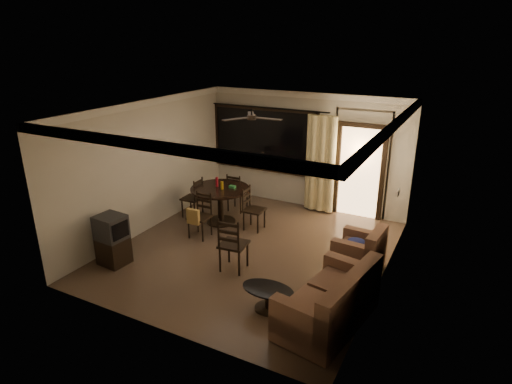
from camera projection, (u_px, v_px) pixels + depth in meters
The scene contains 12 objects.
ground at pixel (252, 250), 8.49m from camera, with size 5.50×5.50×0.00m, color #7F6651.
room_shell at pixel (316, 145), 9.08m from camera, with size 5.50×6.70×5.50m.
dining_table at pixel (220, 195), 9.57m from camera, with size 1.32×1.32×1.04m.
dining_chair_west at pixel (193, 205), 10.00m from camera, with size 0.43×0.43×0.95m.
dining_chair_east at pixel (254, 217), 9.34m from camera, with size 0.43×0.43×0.95m.
dining_chair_south at pixel (200, 224), 8.96m from camera, with size 0.43×0.49×0.95m.
dining_chair_north at pixel (237, 199), 10.35m from camera, with size 0.43×0.43×0.95m.
tv_cabinet at pixel (112, 240), 7.85m from camera, with size 0.54×0.49×0.96m.
sofa at pixel (332, 304), 6.17m from camera, with size 1.18×1.83×0.91m.
armchair at pixel (361, 253), 7.71m from camera, with size 0.85×0.85×0.80m.
coffee_table at pixel (268, 295), 6.59m from camera, with size 0.84×0.50×0.37m.
side_chair at pixel (233, 254), 7.70m from camera, with size 0.51×0.51×1.05m.
Camera 1 is at (3.56, -6.68, 4.01)m, focal length 30.00 mm.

